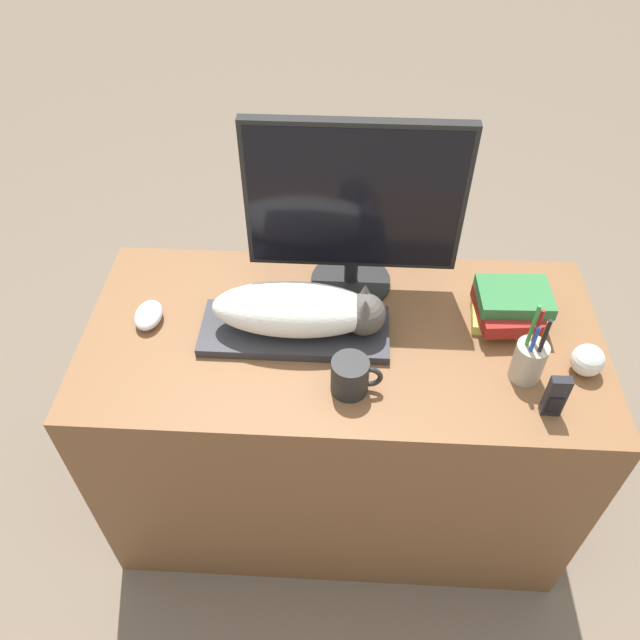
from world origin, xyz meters
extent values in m
plane|color=#6B5B4C|center=(0.00, 0.00, 0.00)|extent=(12.00, 12.00, 0.00)
cube|color=brown|center=(0.00, 0.31, 0.39)|extent=(1.30, 0.62, 0.77)
cube|color=#2D2D33|center=(-0.12, 0.30, 0.78)|extent=(0.47, 0.18, 0.02)
ellipsoid|color=white|center=(-0.12, 0.30, 0.86)|extent=(0.40, 0.15, 0.13)
sphere|color=#4C4742|center=(0.05, 0.30, 0.85)|extent=(0.11, 0.11, 0.11)
cone|color=#4C4742|center=(0.05, 0.28, 0.90)|extent=(0.04, 0.04, 0.04)
cone|color=#4C4742|center=(0.05, 0.33, 0.90)|extent=(0.04, 0.04, 0.04)
cylinder|color=black|center=(0.02, 0.50, 0.78)|extent=(0.21, 0.21, 0.02)
cylinder|color=black|center=(0.02, 0.50, 0.82)|extent=(0.04, 0.04, 0.07)
cube|color=black|center=(0.02, 0.50, 1.05)|extent=(0.53, 0.03, 0.40)
cube|color=black|center=(0.02, 0.49, 1.05)|extent=(0.51, 0.02, 0.38)
ellipsoid|color=silver|center=(-0.49, 0.33, 0.79)|extent=(0.07, 0.10, 0.04)
cylinder|color=black|center=(0.02, 0.14, 0.82)|extent=(0.09, 0.09, 0.09)
torus|color=black|center=(0.06, 0.14, 0.82)|extent=(0.06, 0.01, 0.06)
cylinder|color=#B2A893|center=(0.43, 0.20, 0.82)|extent=(0.07, 0.07, 0.10)
cylinder|color=orange|center=(0.44, 0.20, 0.88)|extent=(0.01, 0.01, 0.14)
cylinder|color=#B21E1E|center=(0.43, 0.21, 0.89)|extent=(0.01, 0.01, 0.16)
cylinder|color=#338C38|center=(0.41, 0.20, 0.90)|extent=(0.01, 0.01, 0.18)
cylinder|color=#1E47B2|center=(0.42, 0.18, 0.88)|extent=(0.01, 0.01, 0.14)
cylinder|color=black|center=(0.44, 0.18, 0.89)|extent=(0.01, 0.01, 0.16)
sphere|color=silver|center=(0.57, 0.22, 0.81)|extent=(0.08, 0.08, 0.08)
cube|color=black|center=(0.47, 0.10, 0.83)|extent=(0.04, 0.02, 0.11)
cube|color=black|center=(0.47, 0.08, 0.81)|extent=(0.03, 0.00, 0.05)
cube|color=#CCC14C|center=(0.42, 0.39, 0.78)|extent=(0.19, 0.16, 0.03)
cube|color=maroon|center=(0.41, 0.37, 0.82)|extent=(0.17, 0.17, 0.04)
cube|color=#2D6B38|center=(0.42, 0.38, 0.85)|extent=(0.18, 0.14, 0.03)
camera|label=1|loc=(0.00, -0.76, 1.91)|focal=35.00mm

